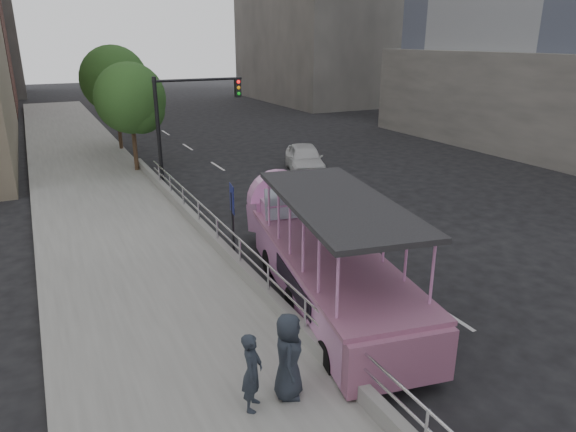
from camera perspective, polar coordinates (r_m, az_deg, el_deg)
name	(u,v)px	position (r m, az deg, el deg)	size (l,w,h in m)	color
ground	(368,288)	(15.07, 8.85, -7.87)	(160.00, 160.00, 0.00)	black
sidewalk	(108,212)	(21.98, -19.42, 0.46)	(5.50, 80.00, 0.30)	#9F9F99
kerb_wall	(240,267)	(15.10, -5.30, -5.62)	(0.24, 30.00, 0.36)	gray
guardrail	(240,246)	(14.84, -5.38, -3.29)	(0.07, 22.00, 0.71)	silver
duck_boat	(318,254)	(14.15, 3.40, -4.28)	(3.93, 9.72, 3.14)	black
car	(305,158)	(27.37, 1.88, 6.41)	(1.78, 4.41, 1.50)	silver
pedestrian_near	(252,372)	(9.73, -4.01, -16.89)	(0.56, 0.37, 1.54)	#262D38
pedestrian_far	(288,356)	(9.94, 0.05, -15.29)	(0.85, 0.55, 1.73)	#262D38
parking_sign	(233,216)	(15.63, -6.18, 0.00)	(0.13, 0.60, 2.68)	black
traffic_signal	(183,114)	(24.39, -11.57, 11.03)	(4.20, 0.32, 5.20)	black
street_tree_near	(133,101)	(27.33, -16.88, 12.13)	(3.52, 3.52, 5.72)	#3D2D1B
street_tree_far	(116,82)	(33.22, -18.54, 13.93)	(3.97, 3.97, 6.45)	#3D2D1B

